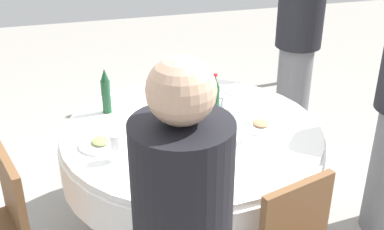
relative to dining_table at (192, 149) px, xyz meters
The scene contains 18 objects.
ground_plane 0.60m from the dining_table, ahead, with size 10.00×10.00×0.00m, color gray.
dining_table is the anchor object (origin of this frame).
bottle_dark_green_east 0.63m from the dining_table, 52.95° to the left, with size 0.06×0.06×0.30m.
bottle_amber_far 0.52m from the dining_table, 153.83° to the left, with size 0.06×0.06×0.27m.
bottle_clear_rear 0.42m from the dining_table, 163.57° to the right, with size 0.06×0.06×0.32m.
bottle_dark_green_right 0.30m from the dining_table, 43.24° to the right, with size 0.07×0.07×0.33m.
bottle_dark_green_south 0.36m from the dining_table, 50.98° to the right, with size 0.06×0.06×0.26m.
wine_glass_right 0.58m from the dining_table, 116.88° to the left, with size 0.07×0.07×0.15m.
wine_glass_south 0.42m from the dining_table, 133.27° to the right, with size 0.07×0.07×0.15m.
wine_glass_left 0.32m from the dining_table, 84.67° to the right, with size 0.07×0.07×0.14m.
plate_mid 0.43m from the dining_table, 103.48° to the right, with size 0.23×0.23×0.04m.
plate_inner 0.46m from the dining_table, 14.32° to the right, with size 0.21×0.21×0.04m.
plate_outer 0.56m from the dining_table, 96.29° to the left, with size 0.24×0.24×0.04m.
spoon_far 0.47m from the dining_table, 67.93° to the left, with size 0.18×0.02×0.01m, color silver.
fork_rear 0.21m from the dining_table, 49.97° to the left, with size 0.18×0.02×0.01m, color silver.
knife_right 0.63m from the dining_table, 169.37° to the left, with size 0.18×0.02×0.01m, color silver.
folded_napkin 0.61m from the dining_table, 44.14° to the right, with size 0.13×0.13×0.02m, color white.
person_east 1.32m from the dining_table, 53.38° to the right, with size 0.34×0.34×1.65m.
Camera 1 is at (-2.46, 0.67, 2.12)m, focal length 46.45 mm.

